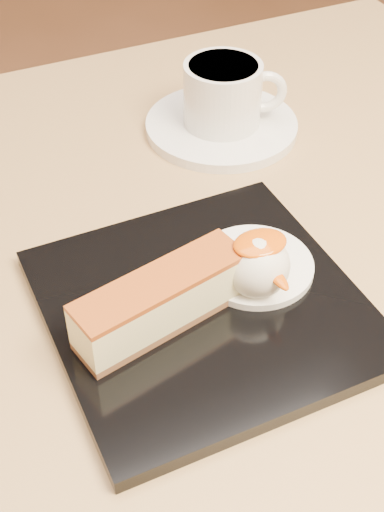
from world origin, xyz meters
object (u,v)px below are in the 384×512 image
table (242,393)px  ice_cream_scoop (257,266)px  coffee_cup (224,93)px  cheesecake (161,301)px  saucer (221,126)px  dessert_plate (204,307)px

table → ice_cream_scoop: ice_cream_scoop is taller
table → coffee_cup: bearing=69.5°
ice_cream_scoop → coffee_cup: size_ratio=0.48×
cheesecake → coffee_cup: coffee_cup is taller
table → ice_cream_scoop: bearing=-115.2°
saucer → coffee_cup: size_ratio=1.53×
dessert_plate → saucer: 0.25m
ice_cream_scoop → dessert_plate: bearing=172.9°
coffee_cup → dessert_plate: bearing=-100.5°
cheesecake → ice_cream_scoop: (0.08, -0.00, 0.00)m
dessert_plate → cheesecake: 0.04m
dessert_plate → coffee_cup: 0.25m
cheesecake → saucer: cheesecake is taller
table → cheesecake: 0.21m
saucer → dessert_plate: bearing=-119.7°
dessert_plate → cheesecake: bearing=-171.9°
table → dessert_plate: size_ratio=3.64×
table → cheesecake: bearing=-162.3°
dessert_plate → coffee_cup: (0.13, 0.22, 0.04)m
dessert_plate → coffee_cup: size_ratio=2.24×
table → ice_cream_scoop: 0.19m
ice_cream_scoop → coffee_cup: (0.09, 0.22, 0.01)m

